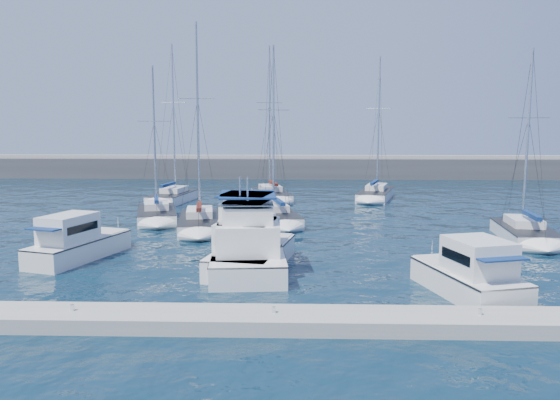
{
  "coord_description": "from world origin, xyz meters",
  "views": [
    {
      "loc": [
        0.86,
        -31.56,
        7.85
      ],
      "look_at": [
        -0.21,
        4.19,
        3.0
      ],
      "focal_mm": 35.0,
      "sensor_mm": 36.0,
      "label": 1
    }
  ],
  "objects_px": {
    "sailboat_mid_b": "(200,222)",
    "motor_yacht_stbd_inner": "(250,249)",
    "sailboat_back_c": "(376,194)",
    "sailboat_mid_e": "(525,233)",
    "sailboat_mid_a": "(157,214)",
    "motor_yacht_port_outer": "(76,244)",
    "sailboat_back_a": "(173,197)",
    "sailboat_back_b": "(271,195)",
    "motor_yacht_port_inner": "(248,248)",
    "motor_yacht_stbd_outer": "(471,276)",
    "sailboat_mid_c": "(275,216)"
  },
  "relations": [
    {
      "from": "sailboat_back_b",
      "to": "sailboat_back_c",
      "type": "height_order",
      "value": "sailboat_back_b"
    },
    {
      "from": "motor_yacht_port_inner",
      "to": "sailboat_mid_a",
      "type": "height_order",
      "value": "sailboat_mid_a"
    },
    {
      "from": "motor_yacht_port_outer",
      "to": "motor_yacht_stbd_inner",
      "type": "relative_size",
      "value": 0.9
    },
    {
      "from": "sailboat_mid_a",
      "to": "sailboat_back_b",
      "type": "height_order",
      "value": "sailboat_back_b"
    },
    {
      "from": "sailboat_mid_c",
      "to": "sailboat_mid_e",
      "type": "bearing_deg",
      "value": -33.35
    },
    {
      "from": "sailboat_mid_a",
      "to": "sailboat_mid_b",
      "type": "xyz_separation_m",
      "value": [
        4.27,
        -3.72,
        0.03
      ]
    },
    {
      "from": "motor_yacht_port_inner",
      "to": "sailboat_mid_e",
      "type": "bearing_deg",
      "value": 18.14
    },
    {
      "from": "sailboat_mid_a",
      "to": "sailboat_back_c",
      "type": "distance_m",
      "value": 24.97
    },
    {
      "from": "sailboat_mid_e",
      "to": "sailboat_back_b",
      "type": "height_order",
      "value": "sailboat_back_b"
    },
    {
      "from": "motor_yacht_stbd_inner",
      "to": "sailboat_mid_b",
      "type": "distance_m",
      "value": 12.62
    },
    {
      "from": "sailboat_mid_c",
      "to": "sailboat_mid_e",
      "type": "relative_size",
      "value": 1.09
    },
    {
      "from": "sailboat_mid_a",
      "to": "sailboat_back_a",
      "type": "xyz_separation_m",
      "value": [
        -1.19,
        11.27,
        0.04
      ]
    },
    {
      "from": "motor_yacht_port_inner",
      "to": "motor_yacht_stbd_outer",
      "type": "distance_m",
      "value": 11.82
    },
    {
      "from": "motor_yacht_port_outer",
      "to": "sailboat_back_b",
      "type": "relative_size",
      "value": 0.45
    },
    {
      "from": "motor_yacht_stbd_outer",
      "to": "sailboat_back_a",
      "type": "distance_m",
      "value": 37.6
    },
    {
      "from": "motor_yacht_stbd_outer",
      "to": "sailboat_mid_a",
      "type": "bearing_deg",
      "value": 119.62
    },
    {
      "from": "motor_yacht_port_inner",
      "to": "motor_yacht_stbd_inner",
      "type": "relative_size",
      "value": 1.26
    },
    {
      "from": "motor_yacht_port_outer",
      "to": "motor_yacht_stbd_outer",
      "type": "bearing_deg",
      "value": 0.38
    },
    {
      "from": "motor_yacht_port_outer",
      "to": "sailboat_mid_a",
      "type": "distance_m",
      "value": 13.65
    },
    {
      "from": "sailboat_mid_a",
      "to": "sailboat_back_b",
      "type": "bearing_deg",
      "value": 41.06
    },
    {
      "from": "sailboat_mid_c",
      "to": "motor_yacht_stbd_inner",
      "type": "bearing_deg",
      "value": -106.38
    },
    {
      "from": "motor_yacht_stbd_outer",
      "to": "sailboat_mid_e",
      "type": "relative_size",
      "value": 0.5
    },
    {
      "from": "motor_yacht_port_outer",
      "to": "sailboat_mid_a",
      "type": "height_order",
      "value": "sailboat_mid_a"
    },
    {
      "from": "motor_yacht_stbd_outer",
      "to": "motor_yacht_port_inner",
      "type": "bearing_deg",
      "value": 140.73
    },
    {
      "from": "sailboat_mid_b",
      "to": "sailboat_mid_e",
      "type": "bearing_deg",
      "value": -17.59
    },
    {
      "from": "sailboat_back_a",
      "to": "motor_yacht_port_outer",
      "type": "bearing_deg",
      "value": -81.1
    },
    {
      "from": "sailboat_mid_e",
      "to": "sailboat_back_a",
      "type": "height_order",
      "value": "sailboat_back_a"
    },
    {
      "from": "motor_yacht_port_inner",
      "to": "sailboat_mid_b",
      "type": "relative_size",
      "value": 0.65
    },
    {
      "from": "motor_yacht_port_outer",
      "to": "sailboat_mid_e",
      "type": "distance_m",
      "value": 29.57
    },
    {
      "from": "sailboat_back_a",
      "to": "motor_yacht_stbd_outer",
      "type": "bearing_deg",
      "value": -46.88
    },
    {
      "from": "sailboat_mid_b",
      "to": "motor_yacht_stbd_inner",
      "type": "bearing_deg",
      "value": -76.39
    },
    {
      "from": "motor_yacht_stbd_inner",
      "to": "sailboat_mid_a",
      "type": "relative_size",
      "value": 0.62
    },
    {
      "from": "motor_yacht_port_outer",
      "to": "sailboat_mid_e",
      "type": "xyz_separation_m",
      "value": [
        28.86,
        6.42,
        -0.43
      ]
    },
    {
      "from": "sailboat_mid_b",
      "to": "sailboat_back_b",
      "type": "distance_m",
      "value": 17.53
    },
    {
      "from": "motor_yacht_stbd_inner",
      "to": "sailboat_back_b",
      "type": "bearing_deg",
      "value": 101.39
    },
    {
      "from": "motor_yacht_port_inner",
      "to": "sailboat_mid_a",
      "type": "relative_size",
      "value": 0.78
    },
    {
      "from": "sailboat_mid_b",
      "to": "sailboat_mid_e",
      "type": "relative_size",
      "value": 1.19
    },
    {
      "from": "motor_yacht_port_inner",
      "to": "sailboat_back_c",
      "type": "xyz_separation_m",
      "value": [
        11.35,
        29.57,
        -0.61
      ]
    },
    {
      "from": "motor_yacht_stbd_inner",
      "to": "motor_yacht_port_outer",
      "type": "bearing_deg",
      "value": -178.49
    },
    {
      "from": "sailboat_back_b",
      "to": "sailboat_back_c",
      "type": "xyz_separation_m",
      "value": [
        11.39,
        1.3,
        -0.01
      ]
    },
    {
      "from": "motor_yacht_port_inner",
      "to": "sailboat_back_c",
      "type": "bearing_deg",
      "value": 63.92
    },
    {
      "from": "sailboat_back_c",
      "to": "sailboat_mid_e",
      "type": "bearing_deg",
      "value": -55.68
    },
    {
      "from": "motor_yacht_stbd_inner",
      "to": "sailboat_back_a",
      "type": "bearing_deg",
      "value": 122.25
    },
    {
      "from": "sailboat_mid_a",
      "to": "sailboat_back_a",
      "type": "distance_m",
      "value": 11.33
    },
    {
      "from": "motor_yacht_stbd_inner",
      "to": "sailboat_back_a",
      "type": "height_order",
      "value": "sailboat_back_a"
    },
    {
      "from": "motor_yacht_port_outer",
      "to": "sailboat_mid_e",
      "type": "height_order",
      "value": "sailboat_mid_e"
    },
    {
      "from": "motor_yacht_port_outer",
      "to": "sailboat_back_a",
      "type": "relative_size",
      "value": 0.45
    },
    {
      "from": "motor_yacht_port_inner",
      "to": "motor_yacht_stbd_outer",
      "type": "bearing_deg",
      "value": -29.17
    },
    {
      "from": "motor_yacht_port_outer",
      "to": "motor_yacht_port_inner",
      "type": "height_order",
      "value": "motor_yacht_port_inner"
    },
    {
      "from": "motor_yacht_stbd_outer",
      "to": "sailboat_back_b",
      "type": "relative_size",
      "value": 0.4
    }
  ]
}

